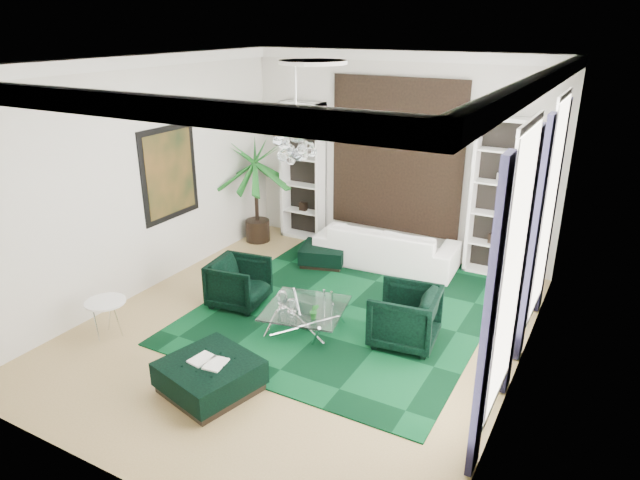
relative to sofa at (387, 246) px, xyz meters
The scene contains 30 objects.
floor 2.77m from the sofa, 93.58° to the right, with size 6.00×7.00×0.02m, color tan.
ceiling 4.39m from the sofa, 93.58° to the right, with size 6.00×7.00×0.02m, color white.
wall_back 1.72m from the sofa, 102.51° to the left, with size 6.00×0.02×3.80m, color silver.
wall_front 6.43m from the sofa, 91.57° to the right, with size 6.00×0.02×3.80m, color silver.
wall_left 4.47m from the sofa, 139.28° to the right, with size 0.02×7.00×3.80m, color silver.
wall_right 4.23m from the sofa, 43.97° to the right, with size 0.02×7.00×3.80m, color silver.
crown_molding 4.31m from the sofa, 93.58° to the right, with size 6.00×7.00×0.18m, color white, non-canonical shape.
ceiling_medallion 4.18m from the sofa, 94.02° to the right, with size 0.90×0.90×0.05m, color white.
tapestry 1.69m from the sofa, 103.35° to the left, with size 2.50×0.06×2.80m, color black.
shelving_left 2.42m from the sofa, 164.92° to the left, with size 0.90×0.38×2.80m, color white, non-canonical shape.
shelving_right 2.13m from the sofa, 17.82° to the left, with size 0.90×0.38×2.80m, color white, non-canonical shape.
painting 4.08m from the sofa, 145.76° to the right, with size 0.04×1.30×1.60m, color black.
window_near 4.85m from the sofa, 52.23° to the right, with size 0.03×1.10×2.90m, color white.
curtain_near_a 5.37m from the sofa, 57.79° to the right, with size 0.07×0.30×3.25m, color black.
curtain_near_b 4.19m from the sofa, 45.76° to the right, with size 0.07×0.30×3.25m, color black.
window_far 3.43m from the sofa, 23.72° to the right, with size 0.03×1.10×2.90m, color white.
curtain_far_a 3.67m from the sofa, 35.94° to the right, with size 0.07×0.30×3.25m, color black.
curtain_far_b 3.09m from the sofa, ahead, with size 0.07×0.30×3.25m, color black.
rug 1.86m from the sofa, 85.64° to the right, with size 4.20×5.00×0.02m, color black.
sofa is the anchor object (origin of this frame).
armchair_left 2.98m from the sofa, 118.88° to the right, with size 0.82×0.84×0.76m, color black.
armchair_right 2.76m from the sofa, 62.23° to the right, with size 0.88×0.91×0.83m, color black.
coffee_table 2.83m from the sofa, 91.96° to the right, with size 1.11×1.11×0.38m, color white, non-canonical shape.
ottoman_side 1.18m from the sofa, 153.90° to the right, with size 0.81×0.81×0.36m, color black.
ottoman_front 4.68m from the sofa, 94.74° to the right, with size 1.03×1.03×0.41m, color black.
book 4.67m from the sofa, 94.74° to the right, with size 0.45×0.30×0.03m, color white.
side_table 5.00m from the sofa, 120.13° to the right, with size 0.57×0.57×0.55m, color white.
palm 2.98m from the sofa, behind, with size 1.68×1.68×2.68m, color #1A6421, non-canonical shape.
chandelier 3.63m from the sofa, 96.77° to the right, with size 0.88×0.88×0.79m, color white, non-canonical shape.
table_plant 3.06m from the sofa, 86.60° to the right, with size 0.13×0.11×0.24m, color #1A6421.
Camera 1 is at (3.81, -6.44, 4.27)m, focal length 32.00 mm.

